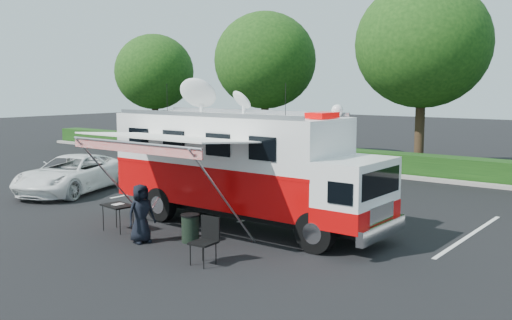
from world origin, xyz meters
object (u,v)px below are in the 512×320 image
Objects in this scene: folding_table at (118,206)px; trash_bin at (190,228)px; white_suv at (73,192)px; command_truck at (243,166)px.

folding_table reaches higher than trash_bin.
folding_table is (6.12, -2.73, 0.71)m from white_suv.
command_truck is at bearing 89.24° from trash_bin.
white_suv is 8.85m from trash_bin.
folding_table is at bearing -170.23° from trash_bin.
white_suv is 6.88× the size of trash_bin.
white_suv is 5.27× the size of folding_table.
trash_bin is (8.53, -2.32, 0.37)m from white_suv.
command_truck reaches higher than folding_table.
trash_bin is at bearing -34.80° from white_suv.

